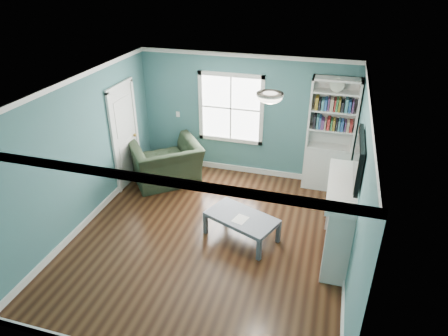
# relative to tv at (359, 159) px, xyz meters

# --- Properties ---
(floor) EXTENTS (5.00, 5.00, 0.00)m
(floor) POSITION_rel_tv_xyz_m (-2.20, -0.20, -1.72)
(floor) COLOR black
(floor) RESTS_ON ground
(room_walls) EXTENTS (5.00, 5.00, 5.00)m
(room_walls) POSITION_rel_tv_xyz_m (-2.20, -0.20, -0.14)
(room_walls) COLOR #3C7473
(room_walls) RESTS_ON ground
(trim) EXTENTS (4.50, 5.00, 2.60)m
(trim) POSITION_rel_tv_xyz_m (-2.20, -0.20, -0.49)
(trim) COLOR white
(trim) RESTS_ON ground
(window) EXTENTS (1.40, 0.06, 1.50)m
(window) POSITION_rel_tv_xyz_m (-2.50, 2.29, -0.27)
(window) COLOR white
(window) RESTS_ON room_walls
(bookshelf) EXTENTS (0.90, 0.35, 2.31)m
(bookshelf) POSITION_rel_tv_xyz_m (-0.43, 2.10, -0.80)
(bookshelf) COLOR silver
(bookshelf) RESTS_ON ground
(fireplace) EXTENTS (0.44, 1.58, 1.30)m
(fireplace) POSITION_rel_tv_xyz_m (-0.12, 0.00, -1.09)
(fireplace) COLOR black
(fireplace) RESTS_ON ground
(tv) EXTENTS (0.06, 1.10, 0.65)m
(tv) POSITION_rel_tv_xyz_m (0.00, 0.00, 0.00)
(tv) COLOR black
(tv) RESTS_ON fireplace
(door) EXTENTS (0.12, 0.98, 2.17)m
(door) POSITION_rel_tv_xyz_m (-4.42, 1.20, -0.65)
(door) COLOR silver
(door) RESTS_ON ground
(ceiling_fixture) EXTENTS (0.38, 0.38, 0.15)m
(ceiling_fixture) POSITION_rel_tv_xyz_m (-1.30, -0.10, 0.82)
(ceiling_fixture) COLOR white
(ceiling_fixture) RESTS_ON room_walls
(light_switch) EXTENTS (0.08, 0.01, 0.12)m
(light_switch) POSITION_rel_tv_xyz_m (-3.70, 2.28, -0.52)
(light_switch) COLOR white
(light_switch) RESTS_ON room_walls
(recliner) EXTENTS (1.60, 1.53, 1.18)m
(recliner) POSITION_rel_tv_xyz_m (-3.65, 1.40, -1.14)
(recliner) COLOR black
(recliner) RESTS_ON ground
(coffee_table) EXTENTS (1.33, 1.04, 0.43)m
(coffee_table) POSITION_rel_tv_xyz_m (-1.67, -0.02, -1.35)
(coffee_table) COLOR #4E545D
(coffee_table) RESTS_ON ground
(paper_sheet) EXTENTS (0.27, 0.31, 0.00)m
(paper_sheet) POSITION_rel_tv_xyz_m (-1.68, -0.11, -1.30)
(paper_sheet) COLOR white
(paper_sheet) RESTS_ON coffee_table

